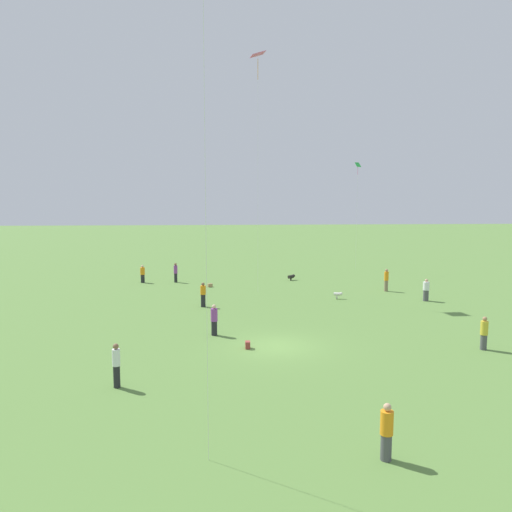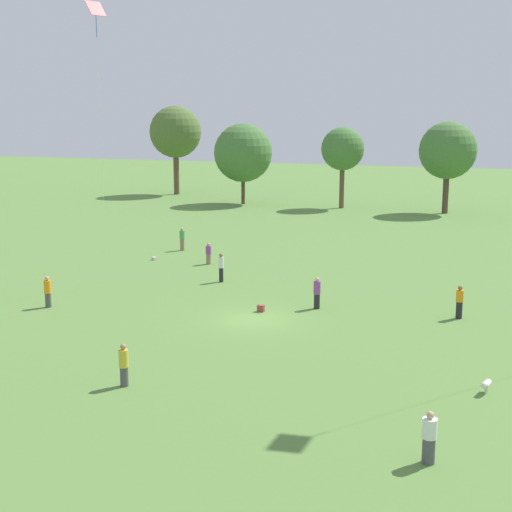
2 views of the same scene
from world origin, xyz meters
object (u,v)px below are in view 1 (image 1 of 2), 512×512
Objects in this scene: person_2 at (176,273)px; dog_0 at (292,277)px; person_7 at (203,295)px; person_1 at (214,320)px; person_0 at (143,274)px; person_10 at (387,432)px; kite_0 at (358,173)px; dog_1 at (338,294)px; person_9 at (426,290)px; picnic_bag_0 at (210,285)px; person_3 at (116,365)px; person_11 at (386,280)px; person_6 at (484,333)px; kite_1 at (258,65)px; picnic_bag_2 at (248,345)px.

person_2 is 2.37× the size of dog_0.
person_1 is at bearing -174.16° from person_7.
person_10 reaches higher than person_0.
kite_0 reaches higher than dog_1.
picnic_bag_0 is (7.19, 16.64, -0.68)m from person_9.
dog_1 is (1.22, 6.55, -0.47)m from person_9.
person_3 is 27.33m from person_11.
kite_1 reaches higher than person_6.
person_11 is (16.35, -0.32, 0.09)m from person_6.
kite_1 is at bearing -74.90° from dog_0.
person_1 is 2.33× the size of dog_0.
person_9 is 0.96× the size of person_10.
person_2 is at bearing -129.06° from dog_0.
person_0 is at bearing -142.30° from person_11.
person_2 is at bearing -144.01° from kite_0.
person_11 is at bearing -17.36° from person_0.
dog_0 is at bearing 20.91° from person_6.
dog_1 is 1.54× the size of picnic_bag_0.
person_2 reaches higher than person_10.
person_2 is 1.07× the size of person_9.
person_0 is 30.44m from person_6.
person_7 is 2.32× the size of dog_0.
person_3 is (-26.08, -2.92, 0.14)m from person_0.
person_11 is 15.25m from picnic_bag_0.
person_6 is 12.40m from person_9.
person_6 is 3.84× the size of picnic_bag_0.
person_2 is 21.78m from picnic_bag_2.
person_7 reaches higher than person_9.
picnic_bag_0 is (29.83, 5.90, -0.73)m from person_10.
kite_1 reaches higher than person_1.
person_6 is at bearing -77.04° from kite_0.
person_10 is at bearing 40.14° from kite_1.
person_3 is (-7.67, 3.95, 0.06)m from person_1.
person_3 is 15.58m from person_7.
person_10 is at bearing -55.66° from person_11.
person_6 reaches higher than picnic_bag_0.
person_11 is at bearing 7.98° from dog_0.
picnic_bag_0 is at bearing -106.63° from dog_1.
person_0 is 3.65× the size of picnic_bag_0.
kite_0 is (29.27, -1.22, 9.69)m from person_6.
person_10 is at bearing -44.51° from dog_0.
person_3 is 0.99× the size of person_11.
person_3 is at bearing 82.17° from person_2.
person_1 is 1.01× the size of person_7.
kite_0 is at bearing 137.53° from person_10.
person_1 reaches higher than picnic_bag_2.
person_9 reaches higher than person_0.
person_11 is (-5.78, -21.22, 0.14)m from person_0.
person_3 is 1.10× the size of person_9.
person_11 is 5.00× the size of picnic_bag_2.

